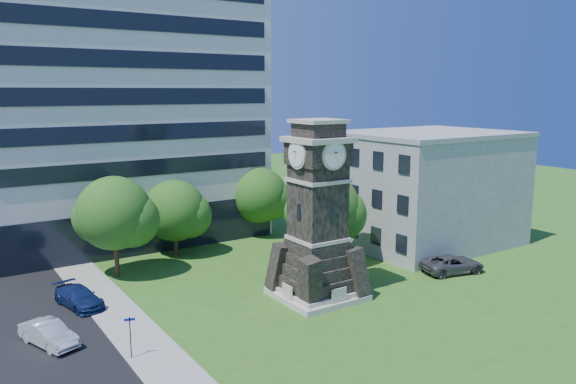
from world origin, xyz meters
TOP-DOWN VIEW (x-y plane):
  - ground at (0.00, 0.00)m, footprint 160.00×160.00m
  - sidewalk at (-9.50, 5.00)m, footprint 3.00×70.00m
  - clock_tower at (3.00, 2.00)m, footprint 5.40×5.40m
  - office_tall at (-3.20, 25.84)m, footprint 26.20×15.11m
  - office_low at (19.97, 8.00)m, footprint 15.20×12.20m
  - car_street_mid at (-13.99, 4.18)m, footprint 2.75×4.31m
  - car_street_north at (-11.20, 9.19)m, footprint 2.77×4.79m
  - car_east_lot at (14.99, 0.39)m, footprint 5.40×3.40m
  - park_bench at (5.30, 1.01)m, footprint 1.62×0.43m
  - street_sign at (-10.66, 0.05)m, footprint 0.56×0.06m
  - tree_nw at (-7.19, 13.85)m, footprint 6.18×5.61m
  - tree_nc at (-1.23, 16.79)m, footprint 5.82×5.30m
  - tree_ne at (8.22, 18.68)m, footprint 6.03×5.48m
  - tree_east at (7.82, 7.52)m, footprint 6.36×5.78m

SIDE VIEW (x-z plane):
  - ground at x=0.00m, z-range 0.00..0.00m
  - sidewalk at x=-9.50m, z-range 0.00..0.06m
  - park_bench at x=5.30m, z-range 0.02..0.86m
  - car_street_north at x=-11.20m, z-range 0.00..1.30m
  - car_street_mid at x=-13.99m, z-range 0.00..1.34m
  - car_east_lot at x=14.99m, z-range 0.00..1.39m
  - street_sign at x=-10.66m, z-range 0.29..2.64m
  - tree_nc at x=-1.23m, z-range 0.50..7.12m
  - tree_ne at x=8.22m, z-range 0.50..7.31m
  - tree_east at x=7.82m, z-range 0.73..8.35m
  - tree_nw at x=-7.19m, z-range 0.89..8.70m
  - office_low at x=19.97m, z-range 0.01..10.41m
  - clock_tower at x=3.00m, z-range -0.83..11.39m
  - office_tall at x=-3.20m, z-range -0.08..28.52m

